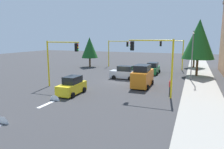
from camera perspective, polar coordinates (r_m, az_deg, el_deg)
ground_plane at (r=29.54m, az=2.29°, el=-1.92°), size 120.00×120.00×0.00m
sidewalk_kerb at (r=32.90m, az=22.86°, el=-1.34°), size 80.00×4.00×0.15m
lane_arrow_near at (r=21.01m, az=-16.18°, el=-7.22°), size 2.40×1.10×1.10m
traffic_signal_near_right at (r=26.23m, az=-13.99°, el=5.22°), size 0.36×4.59×5.71m
traffic_signal_far_right at (r=44.06m, az=1.31°, el=7.14°), size 0.36×4.59×5.52m
traffic_signal_near_left at (r=21.73m, az=11.56°, el=4.84°), size 0.36×4.59×5.97m
traffic_signal_far_left at (r=41.55m, az=16.31°, el=6.72°), size 0.36×4.59×5.69m
street_lamp_curbside at (r=30.99m, az=21.04°, el=6.11°), size 2.15×0.28×7.00m
tree_roadside_mid at (r=35.34m, az=22.58°, el=8.86°), size 4.86×4.86×8.91m
tree_opposite_side at (r=44.37m, az=-6.12°, el=7.29°), size 3.42×3.42×6.21m
tree_roadside_far at (r=45.35m, az=21.65°, el=7.60°), size 3.98×3.98×7.27m
delivery_van_orange at (r=26.52m, az=8.32°, el=-0.55°), size 4.80×2.22×2.77m
car_silver at (r=31.28m, az=3.29°, el=0.41°), size 1.96×4.06×1.98m
car_yellow at (r=23.14m, az=-10.85°, el=-3.15°), size 3.88×1.93×1.98m
car_green at (r=36.33m, az=11.07°, el=1.57°), size 4.17×2.08×1.98m
pedestrian_crossing at (r=23.56m, az=15.55°, el=-3.07°), size 0.40×0.24×1.70m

